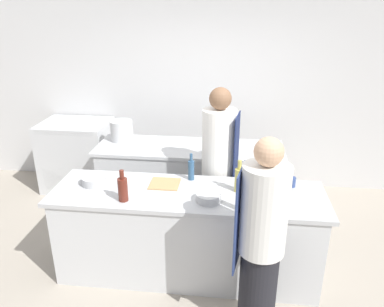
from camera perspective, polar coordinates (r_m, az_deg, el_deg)
The scene contains 17 objects.
ground_plane at distance 4.02m, azimuth -0.61°, elevation -17.26°, with size 16.00×16.00×0.00m, color #A89E8E.
wall_back at distance 5.36m, azimuth 2.24°, elevation 9.65°, with size 8.00×0.06×2.80m.
prep_counter at distance 3.75m, azimuth -0.63°, elevation -11.93°, with size 2.58×0.76×0.90m.
pass_counter at distance 4.78m, azimuth -0.38°, elevation -3.97°, with size 2.30×0.74×0.90m.
oven_range at distance 5.68m, azimuth -17.00°, elevation -0.22°, with size 0.94×0.73×0.98m.
chef_at_prep_near at distance 2.97m, azimuth 10.46°, elevation -13.17°, with size 0.39×0.37×1.70m.
chef_at_stove at distance 4.05m, azimuth 4.09°, elevation -2.21°, with size 0.39×0.37×1.77m.
bottle_olive_oil at distance 3.21m, azimuth 7.35°, elevation -6.67°, with size 0.07×0.07×0.29m.
bottle_vinegar at distance 3.51m, azimuth 7.17°, elevation -3.90°, with size 0.08×0.08×0.31m.
bottle_wine at distance 3.56m, azimuth 12.60°, elevation -4.82°, with size 0.08×0.08×0.19m.
bottle_cooking_oil at distance 3.72m, azimuth -0.14°, elevation -2.42°, with size 0.06×0.06×0.28m.
bottle_sauce at distance 3.38m, azimuth -10.50°, elevation -5.28°, with size 0.09×0.09×0.30m.
bowl_mixing_large at distance 3.78m, azimuth -14.64°, elevation -3.97°, with size 0.24×0.24×0.08m.
bowl_prep_small at distance 3.36m, azimuth 2.54°, elevation -6.68°, with size 0.23×0.23×0.07m.
cup at distance 3.73m, azimuth 14.97°, elevation -4.20°, with size 0.07×0.07×0.10m.
cutting_board at distance 3.67m, azimuth -4.18°, elevation -4.62°, with size 0.29×0.26×0.01m.
stockpot at distance 4.88m, azimuth -10.67°, elevation 3.45°, with size 0.29×0.29×0.26m.
Camera 1 is at (0.40, -3.09, 2.54)m, focal length 35.00 mm.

